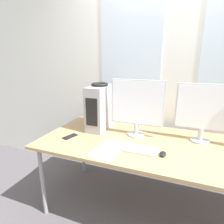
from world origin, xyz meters
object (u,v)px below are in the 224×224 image
Objects in this scene: headphones at (100,84)px; keyboard at (129,147)px; monitor_right_near at (204,111)px; pc_tower at (100,107)px; cell_phone at (70,136)px; monitor_main at (137,106)px; mouse at (163,154)px.

headphones reaches higher than keyboard.
keyboard is (0.44, -0.37, -0.48)m from headphones.
headphones is 1.04m from monitor_right_near.
keyboard is (0.44, -0.37, -0.22)m from pc_tower.
cell_phone is at bearing -163.28° from monitor_right_near.
pc_tower is 0.99× the size of keyboard.
monitor_main is at bearing -7.62° from headphones.
monitor_right_near reaches higher than mouse.
keyboard is 0.29m from mouse.
cell_phone is (-0.61, 0.03, -0.01)m from keyboard.
mouse is (0.29, -0.02, 0.00)m from keyboard.
cell_phone is (-0.18, -0.34, -0.48)m from headphones.
monitor_right_near is 6.24× the size of mouse.
keyboard is 2.96× the size of cell_phone.
monitor_right_near is 3.35× the size of cell_phone.
pc_tower is at bearing 172.50° from monitor_main.
keyboard is at bearing -87.16° from monitor_main.
keyboard is at bearing -40.25° from pc_tower.
pc_tower is at bearing 139.75° from keyboard.
mouse is at bearing -3.29° from keyboard.
monitor_main reaches higher than pc_tower.
pc_tower is 0.45m from cell_phone.
mouse is 0.90m from cell_phone.
monitor_main is 0.54m from mouse.
headphones is 2.08× the size of mouse.
pc_tower is at bearing 151.93° from mouse.
monitor_right_near is (1.02, 0.02, 0.06)m from pc_tower.
cell_phone is at bearing 176.97° from mouse.
monitor_right_near is at bearing 1.07° from headphones.
keyboard is at bearing 176.71° from mouse.
pc_tower reaches higher than mouse.
monitor_right_near reaches higher than pc_tower.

